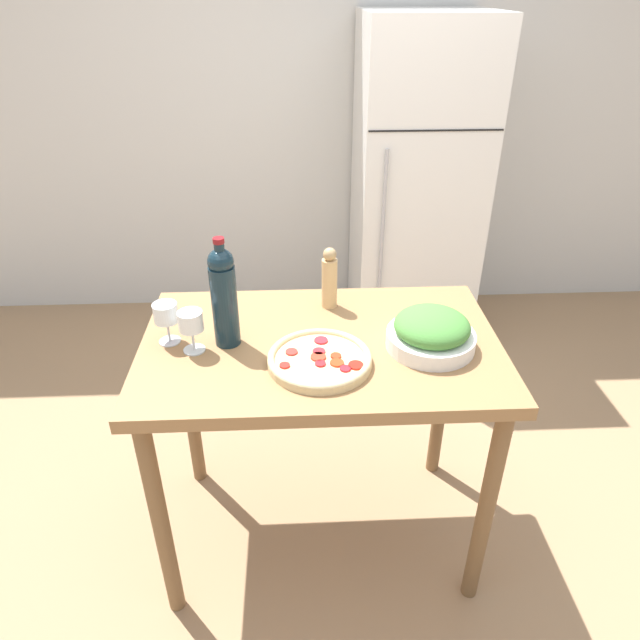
{
  "coord_description": "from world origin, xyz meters",
  "views": [
    {
      "loc": [
        -0.08,
        -1.57,
        1.93
      ],
      "look_at": [
        0.0,
        0.04,
        0.97
      ],
      "focal_mm": 32.0,
      "sensor_mm": 36.0,
      "label": 1
    }
  ],
  "objects_px": {
    "wine_glass_far": "(166,315)",
    "homemade_pizza": "(320,359)",
    "pepper_mill": "(329,279)",
    "wine_bottle": "(224,295)",
    "wine_glass_near": "(191,323)",
    "refrigerator": "(416,188)",
    "salad_bowl": "(431,332)"
  },
  "relations": [
    {
      "from": "refrigerator",
      "to": "wine_glass_near",
      "type": "xyz_separation_m",
      "value": [
        -1.04,
        -1.63,
        0.11
      ]
    },
    {
      "from": "refrigerator",
      "to": "wine_glass_near",
      "type": "relative_size",
      "value": 12.85
    },
    {
      "from": "wine_bottle",
      "to": "homemade_pizza",
      "type": "height_order",
      "value": "wine_bottle"
    },
    {
      "from": "wine_bottle",
      "to": "refrigerator",
      "type": "bearing_deg",
      "value": 59.68
    },
    {
      "from": "refrigerator",
      "to": "homemade_pizza",
      "type": "relative_size",
      "value": 5.6
    },
    {
      "from": "refrigerator",
      "to": "salad_bowl",
      "type": "distance_m",
      "value": 1.67
    },
    {
      "from": "wine_glass_far",
      "to": "homemade_pizza",
      "type": "height_order",
      "value": "wine_glass_far"
    },
    {
      "from": "wine_bottle",
      "to": "pepper_mill",
      "type": "distance_m",
      "value": 0.42
    },
    {
      "from": "salad_bowl",
      "to": "homemade_pizza",
      "type": "height_order",
      "value": "salad_bowl"
    },
    {
      "from": "refrigerator",
      "to": "pepper_mill",
      "type": "distance_m",
      "value": 1.49
    },
    {
      "from": "wine_bottle",
      "to": "homemade_pizza",
      "type": "xyz_separation_m",
      "value": [
        0.29,
        -0.14,
        -0.16
      ]
    },
    {
      "from": "wine_glass_near",
      "to": "salad_bowl",
      "type": "distance_m",
      "value": 0.76
    },
    {
      "from": "wine_glass_far",
      "to": "pepper_mill",
      "type": "bearing_deg",
      "value": 21.73
    },
    {
      "from": "wine_glass_near",
      "to": "wine_glass_far",
      "type": "bearing_deg",
      "value": 147.71
    },
    {
      "from": "wine_bottle",
      "to": "salad_bowl",
      "type": "distance_m",
      "value": 0.67
    },
    {
      "from": "pepper_mill",
      "to": "homemade_pizza",
      "type": "bearing_deg",
      "value": -98.14
    },
    {
      "from": "wine_bottle",
      "to": "wine_glass_near",
      "type": "height_order",
      "value": "wine_bottle"
    },
    {
      "from": "wine_bottle",
      "to": "salad_bowl",
      "type": "relative_size",
      "value": 1.29
    },
    {
      "from": "wine_glass_near",
      "to": "pepper_mill",
      "type": "xyz_separation_m",
      "value": [
        0.45,
        0.27,
        0.01
      ]
    },
    {
      "from": "homemade_pizza",
      "to": "salad_bowl",
      "type": "bearing_deg",
      "value": 12.29
    },
    {
      "from": "homemade_pizza",
      "to": "refrigerator",
      "type": "bearing_deg",
      "value": 69.75
    },
    {
      "from": "refrigerator",
      "to": "pepper_mill",
      "type": "bearing_deg",
      "value": -113.24
    },
    {
      "from": "wine_bottle",
      "to": "wine_glass_near",
      "type": "distance_m",
      "value": 0.13
    },
    {
      "from": "wine_glass_far",
      "to": "salad_bowl",
      "type": "relative_size",
      "value": 0.49
    },
    {
      "from": "wine_bottle",
      "to": "wine_glass_near",
      "type": "bearing_deg",
      "value": -158.75
    },
    {
      "from": "refrigerator",
      "to": "wine_glass_near",
      "type": "bearing_deg",
      "value": -122.4
    },
    {
      "from": "wine_glass_far",
      "to": "pepper_mill",
      "type": "relative_size",
      "value": 0.62
    },
    {
      "from": "refrigerator",
      "to": "wine_bottle",
      "type": "height_order",
      "value": "refrigerator"
    },
    {
      "from": "wine_glass_far",
      "to": "pepper_mill",
      "type": "xyz_separation_m",
      "value": [
        0.54,
        0.21,
        0.01
      ]
    },
    {
      "from": "salad_bowl",
      "to": "wine_glass_far",
      "type": "bearing_deg",
      "value": 175.17
    },
    {
      "from": "wine_glass_far",
      "to": "homemade_pizza",
      "type": "xyz_separation_m",
      "value": [
        0.49,
        -0.15,
        -0.08
      ]
    },
    {
      "from": "refrigerator",
      "to": "wine_bottle",
      "type": "xyz_separation_m",
      "value": [
        -0.93,
        -1.59,
        0.18
      ]
    }
  ]
}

